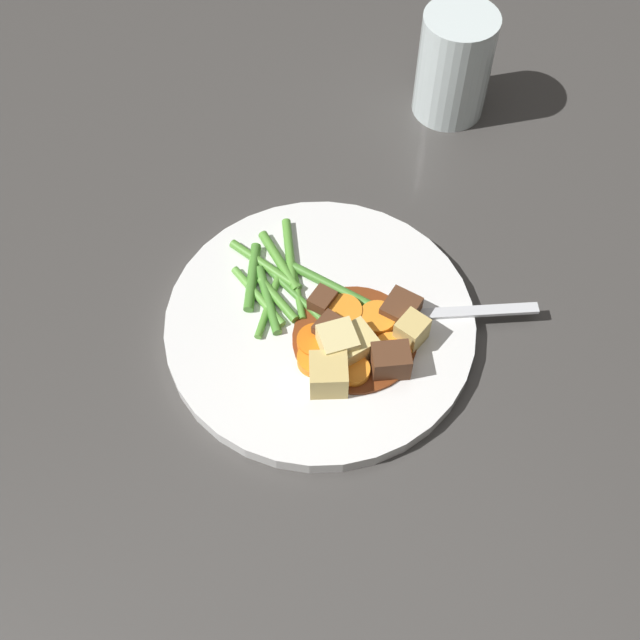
{
  "coord_description": "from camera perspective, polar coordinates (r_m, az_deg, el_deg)",
  "views": [
    {
      "loc": [
        0.28,
        -0.25,
        0.6
      ],
      "look_at": [
        0.0,
        0.0,
        0.01
      ],
      "focal_mm": 45.39,
      "sensor_mm": 36.0,
      "label": 1
    }
  ],
  "objects": [
    {
      "name": "green_bean_8",
      "position": [
        0.7,
        -3.67,
        1.43
      ],
      "size": [
        0.07,
        0.04,
        0.01
      ],
      "primitive_type": "cylinder",
      "rotation": [
        0.0,
        1.57,
        5.82
      ],
      "color": "#4C8E33",
      "rests_on": "dinner_plate"
    },
    {
      "name": "ground_plane",
      "position": [
        0.7,
        0.0,
        -0.65
      ],
      "size": [
        3.0,
        3.0,
        0.0
      ],
      "primitive_type": "plane",
      "color": "#423F3D"
    },
    {
      "name": "carrot_slice_2",
      "position": [
        0.69,
        4.06,
        0.06
      ],
      "size": [
        0.04,
        0.04,
        0.01
      ],
      "primitive_type": "cylinder",
      "rotation": [
        0.0,
        0.0,
        5.93
      ],
      "color": "orange",
      "rests_on": "dinner_plate"
    },
    {
      "name": "dinner_plate",
      "position": [
        0.7,
        0.0,
        -0.33
      ],
      "size": [
        0.27,
        0.27,
        0.01
      ],
      "primitive_type": "cylinder",
      "color": "white",
      "rests_on": "ground_plane"
    },
    {
      "name": "green_bean_10",
      "position": [
        0.7,
        -4.38,
        1.68
      ],
      "size": [
        0.07,
        0.01,
        0.01
      ],
      "primitive_type": "cylinder",
      "rotation": [
        0.0,
        1.57,
        6.21
      ],
      "color": "#66AD42",
      "rests_on": "dinner_plate"
    },
    {
      "name": "potato_chunk_1",
      "position": [
        0.67,
        6.48,
        -0.76
      ],
      "size": [
        0.03,
        0.03,
        0.03
      ],
      "primitive_type": "cube",
      "rotation": [
        0.0,
        0.0,
        1.74
      ],
      "color": "#DBBC6B",
      "rests_on": "dinner_plate"
    },
    {
      "name": "meat_chunk_1",
      "position": [
        0.66,
        5.0,
        -2.89
      ],
      "size": [
        0.04,
        0.04,
        0.03
      ],
      "primitive_type": "cube",
      "rotation": [
        0.0,
        0.0,
        0.95
      ],
      "color": "#56331E",
      "rests_on": "dinner_plate"
    },
    {
      "name": "carrot_slice_4",
      "position": [
        0.69,
        1.62,
        0.48
      ],
      "size": [
        0.04,
        0.04,
        0.01
      ],
      "primitive_type": "cylinder",
      "rotation": [
        0.0,
        0.0,
        5.09
      ],
      "color": "orange",
      "rests_on": "dinner_plate"
    },
    {
      "name": "green_bean_9",
      "position": [
        0.7,
        -1.64,
        2.23
      ],
      "size": [
        0.06,
        0.04,
        0.01
      ],
      "primitive_type": "cylinder",
      "rotation": [
        0.0,
        1.57,
        5.73
      ],
      "color": "#599E38",
      "rests_on": "dinner_plate"
    },
    {
      "name": "fork",
      "position": [
        0.7,
        7.76,
        0.43
      ],
      "size": [
        0.12,
        0.15,
        0.0
      ],
      "color": "silver",
      "rests_on": "dinner_plate"
    },
    {
      "name": "green_bean_3",
      "position": [
        0.72,
        -2.88,
        4.16
      ],
      "size": [
        0.07,
        0.02,
        0.01
      ],
      "primitive_type": "cylinder",
      "rotation": [
        0.0,
        1.57,
        6.04
      ],
      "color": "#599E38",
      "rests_on": "dinner_plate"
    },
    {
      "name": "green_bean_2",
      "position": [
        0.71,
        -4.79,
        3.04
      ],
      "size": [
        0.06,
        0.05,
        0.01
      ],
      "primitive_type": "cylinder",
      "rotation": [
        0.0,
        1.57,
        5.51
      ],
      "color": "#4C8E33",
      "rests_on": "dinner_plate"
    },
    {
      "name": "water_glass",
      "position": [
        0.85,
        9.44,
        17.32
      ],
      "size": [
        0.07,
        0.07,
        0.11
      ],
      "primitive_type": "cylinder",
      "color": "silver",
      "rests_on": "ground_plane"
    },
    {
      "name": "green_bean_1",
      "position": [
        0.72,
        -3.97,
        3.79
      ],
      "size": [
        0.08,
        0.02,
        0.01
      ],
      "primitive_type": "cylinder",
      "rotation": [
        0.0,
        1.57,
        6.45
      ],
      "color": "#599E38",
      "rests_on": "dinner_plate"
    },
    {
      "name": "meat_chunk_3",
      "position": [
        0.69,
        5.72,
        0.74
      ],
      "size": [
        0.03,
        0.04,
        0.02
      ],
      "primitive_type": "cube",
      "rotation": [
        0.0,
        0.0,
        5.02
      ],
      "color": "#56331E",
      "rests_on": "dinner_plate"
    },
    {
      "name": "potato_chunk_2",
      "position": [
        0.66,
        1.25,
        -1.74
      ],
      "size": [
        0.04,
        0.04,
        0.03
      ],
      "primitive_type": "cube",
      "rotation": [
        0.0,
        0.0,
        2.73
      ],
      "color": "#EAD68C",
      "rests_on": "dinner_plate"
    },
    {
      "name": "potato_chunk_3",
      "position": [
        0.65,
        0.6,
        -3.87
      ],
      "size": [
        0.04,
        0.04,
        0.03
      ],
      "primitive_type": "cube",
      "rotation": [
        0.0,
        0.0,
        2.45
      ],
      "color": "#DBBC6B",
      "rests_on": "dinner_plate"
    },
    {
      "name": "meat_chunk_0",
      "position": [
        0.67,
        0.69,
        -0.74
      ],
      "size": [
        0.03,
        0.03,
        0.02
      ],
      "primitive_type": "cube",
      "rotation": [
        0.0,
        0.0,
        1.77
      ],
      "color": "#56331E",
      "rests_on": "dinner_plate"
    },
    {
      "name": "carrot_slice_5",
      "position": [
        0.67,
        5.08,
        -2.2
      ],
      "size": [
        0.05,
        0.05,
        0.01
      ],
      "primitive_type": "cylinder",
      "rotation": [
        0.0,
        0.0,
        2.48
      ],
      "color": "orange",
      "rests_on": "dinner_plate"
    },
    {
      "name": "green_bean_7",
      "position": [
        0.73,
        -2.15,
        4.74
      ],
      "size": [
        0.07,
        0.05,
        0.01
      ],
      "primitive_type": "cylinder",
      "rotation": [
        0.0,
        1.57,
        5.67
      ],
      "color": "#599E38",
      "rests_on": "dinner_plate"
    },
    {
      "name": "green_bean_0",
      "position": [
        0.7,
        -3.62,
        1.12
      ],
      "size": [
        0.04,
        0.06,
        0.01
      ],
      "primitive_type": "cylinder",
      "rotation": [
        0.0,
        1.57,
        5.32
      ],
      "color": "#599E38",
      "rests_on": "dinner_plate"
    },
    {
      "name": "carrot_slice_1",
      "position": [
        0.66,
        2.4,
        -3.62
      ],
      "size": [
        0.03,
        0.03,
        0.01
      ],
      "primitive_type": "cylinder",
      "rotation": [
        0.0,
        0.0,
        2.91
      ],
      "color": "orange",
      "rests_on": "dinner_plate"
    },
    {
      "name": "green_bean_4",
      "position": [
        0.7,
        -2.08,
        1.71
      ],
      "size": [
        0.08,
        0.01,
        0.01
      ],
      "primitive_type": "cylinder",
      "rotation": [
        0.0,
        1.57,
        6.29
      ],
      "color": "#4C8E33",
      "rests_on": "dinner_plate"
    },
    {
      "name": "potato_chunk_0",
      "position": [
        0.66,
        2.44,
        -1.71
      ],
      "size": [
        0.03,
        0.04,
        0.02
      ],
      "primitive_type": "cube",
      "rotation": [
        0.0,
        0.0,
        2.99
      ],
      "color": "#E5CC7A",
      "rests_on": "dinner_plate"
    },
    {
      "name": "meat_chunk_2",
      "position": [
        0.69,
        0.16,
        1.29
      ],
      "size": [
        0.02,
        0.03,
        0.02
      ],
      "primitive_type": "cube",
      "rotation": [
        0.0,
        0.0,
        5.0
      ],
      "color": "#56331E",
      "rests_on": "dinner_plate"
    },
    {
      "name": "green_bean_6",
      "position": [
        0.7,
        -2.99,
        1.46
      ],
      "size": [
        0.05,
        0.01,
        0.01
      ],
      "primitive_type": "cylinder",
      "rotation": [
        0.0,
        1.57,
        6.2
      ],
      "color": "#599E38",
      "rests_on": "dinner_plate"
    },
    {
      "name": "carrot_slice_0",
      "position": [
        0.67,
        -0.28,
        -1.6
      ],
      "size": [
        0.03,
        0.03,
        0.01
      ],
      "primitive_type": "cylinder",
      "rotation": [
        0.0,
        0.0,
        1.49
      ],
      "color": "orange",
      "rests_on": "dinner_plate"
    },
    {
      "name": "stew_sauce",
      "position": [
        0.68,
        2.46,
        -1.32
      ],
      "size": [
        0.11,
        0.11,
        0.0
      ],
      "primitive_type": "cylinder",
      "color": "brown",
      "rests_on": "dinner_plate"
    },
    {
      "name": "green_bean_5",
      "position": [
        0.7,
        0.82,
        2.43
      ],
      "size": [
        0.08,
        0.03,
        0.01
      ],
      "primitive_type": "cylinder",
      "rotation": [
        0.0,
        1.57,
        6.57
      ],
      "color": "#4C8E33",
      "rests_on": "dinner_plate"
    },
    {
      "name": "carrot_slice_3",
      "position": [
        0.66,
        -0.33,
        -2.78
      ],
      "size": [
        0.03,
        0.03,
        0.01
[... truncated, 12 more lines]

